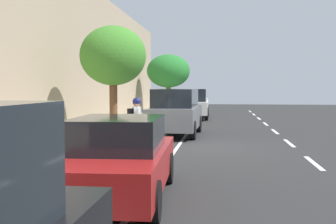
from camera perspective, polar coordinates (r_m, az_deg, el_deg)
name	(u,v)px	position (r m, az deg, el deg)	size (l,w,h in m)	color
ground	(199,146)	(15.26, 4.16, -4.51)	(74.41, 74.41, 0.00)	#292929
sidewalk	(93,142)	(15.91, -9.97, -3.95)	(3.19, 46.51, 0.15)	tan
curb_edge	(138,143)	(15.51, -4.01, -4.09)	(0.16, 46.51, 0.15)	gray
lane_stripe_centre	(289,143)	(16.59, 15.77, -3.98)	(0.14, 44.20, 0.01)	white
lane_stripe_bike_edge	(179,146)	(15.32, 1.41, -4.46)	(0.12, 46.51, 0.01)	white
building_facade	(42,49)	(16.48, -16.30, 7.99)	(0.50, 46.51, 6.91)	tan
parked_pickup_white_nearest	(193,105)	(28.37, 3.33, 0.94)	(2.09, 5.33, 1.95)	white
parked_suv_grey_second	(176,112)	(18.48, 1.04, 0.06)	(2.08, 4.76, 1.99)	slate
parked_sedan_red_mid	(118,159)	(8.07, -6.63, -6.16)	(1.97, 4.47, 1.52)	maroon
bicycle_at_curb	(140,141)	(13.41, -3.70, -3.90)	(1.78, 0.46, 0.80)	black
cyclist_with_backpack	(136,119)	(13.82, -4.29, -0.88)	(0.50, 0.59, 1.75)	#C6B284
street_tree_near_cyclist	(168,71)	(32.67, 0.05, 5.42)	(3.26, 3.26, 4.39)	brown
street_tree_mid_block	(113,56)	(15.96, -7.29, 7.31)	(2.42, 2.42, 4.16)	brown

